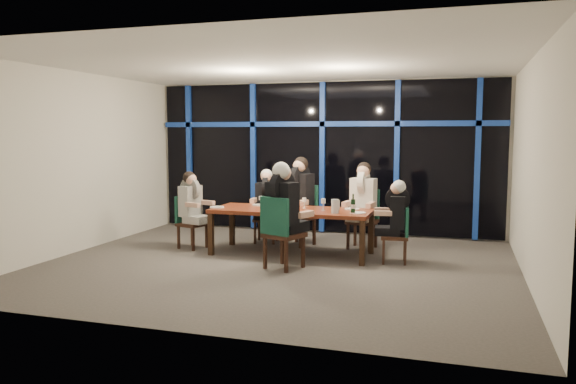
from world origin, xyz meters
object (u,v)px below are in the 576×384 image
diner_end_right (395,209)px  wine_bottle (353,206)px  water_pitcher (335,206)px  diner_far_right (363,193)px  chair_far_mid (302,211)px  chair_far_left (267,214)px  chair_far_right (364,215)px  dining_table (292,213)px  chair_near_mid (280,229)px  diner_far_left (266,195)px  diner_far_mid (299,188)px  chair_end_right (400,232)px  diner_near_mid (284,200)px  chair_end_left (189,219)px  diner_end_left (192,198)px

diner_end_right → wine_bottle: size_ratio=2.77×
water_pitcher → diner_far_right: bearing=90.0°
chair_far_mid → wine_bottle: 1.57m
chair_far_left → chair_far_mid: (0.68, -0.07, 0.09)m
diner_end_right → wine_bottle: 0.64m
chair_far_left → wine_bottle: (1.80, -1.13, 0.36)m
chair_far_right → dining_table: bearing=-131.2°
chair_near_mid → diner_far_left: size_ratio=1.21×
diner_far_left → chair_far_left: bearing=90.0°
chair_far_left → chair_near_mid: chair_near_mid is taller
chair_far_mid → diner_far_right: bearing=19.2°
dining_table → diner_far_mid: size_ratio=2.50×
chair_end_right → diner_end_right: bearing=-90.0°
diner_far_mid → diner_near_mid: diner_near_mid is taller
chair_end_left → diner_far_mid: (1.75, 0.78, 0.51)m
chair_far_mid → chair_far_left: bearing=-164.0°
chair_far_right → diner_far_mid: (-1.14, -0.12, 0.45)m
diner_far_left → chair_far_right: bearing=-5.9°
chair_end_left → diner_end_right: diner_end_right is taller
diner_far_left → diner_end_right: 2.60m
diner_far_left → water_pitcher: diner_far_left is taller
diner_end_right → diner_near_mid: diner_near_mid is taller
diner_far_right → diner_end_right: size_ratio=1.17×
chair_far_left → chair_end_left: size_ratio=1.00×
chair_far_mid → chair_far_right: (1.11, 0.04, -0.03)m
wine_bottle → water_pitcher: (-0.27, -0.04, -0.01)m
chair_near_mid → diner_far_mid: diner_far_mid is taller
dining_table → diner_far_mid: bearing=97.5°
diner_end_right → water_pitcher: 0.92m
chair_near_mid → diner_far_left: 2.08m
chair_end_left → chair_end_right: chair_end_left is taller
dining_table → chair_near_mid: 1.04m
dining_table → wine_bottle: (1.05, -0.21, 0.19)m
diner_far_mid → chair_near_mid: bearing=-61.0°
diner_far_left → diner_far_mid: diner_far_mid is taller
dining_table → chair_near_mid: chair_near_mid is taller
chair_near_mid → diner_end_left: diner_end_left is taller
chair_end_right → chair_far_left: bearing=-119.0°
diner_end_left → diner_end_right: diner_end_left is taller
diner_far_left → diner_far_mid: size_ratio=0.85×
chair_end_left → diner_near_mid: 2.29m
chair_far_right → chair_end_left: bearing=-154.6°
diner_end_left → diner_near_mid: bearing=-99.0°
chair_far_right → wine_bottle: (0.01, -1.10, 0.30)m
water_pitcher → diner_near_mid: bearing=-118.2°
chair_end_left → water_pitcher: bearing=-79.1°
chair_end_right → wine_bottle: 0.81m
chair_end_left → diner_near_mid: diner_near_mid is taller
chair_end_right → water_pitcher: water_pitcher is taller
chair_far_right → diner_far_left: size_ratio=1.15×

